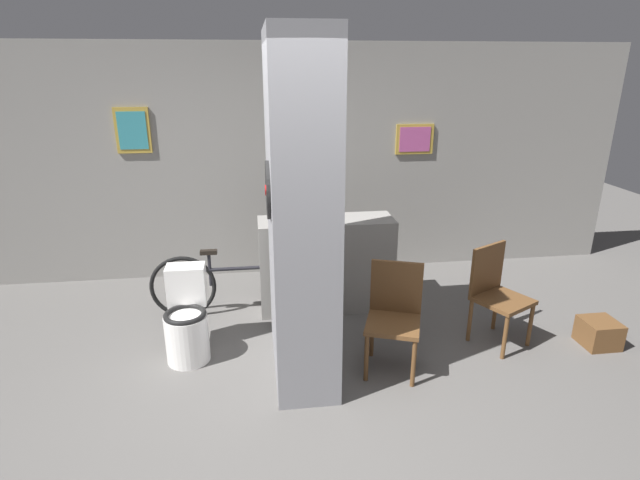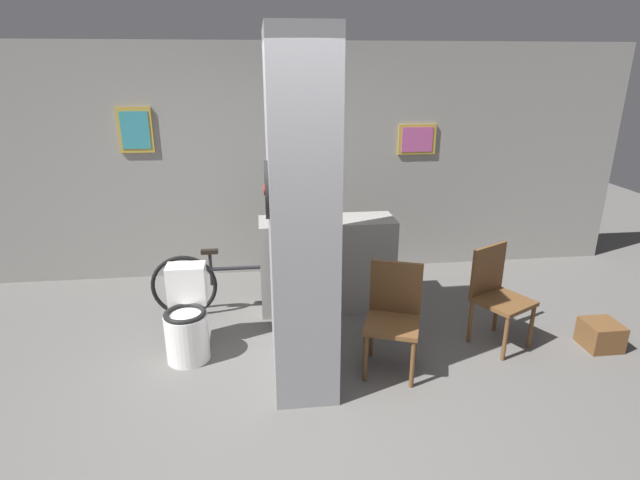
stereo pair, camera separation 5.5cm
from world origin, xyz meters
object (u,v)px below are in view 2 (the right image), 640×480
toilet (187,321)px  bicycle (240,282)px  chair_by_doorway (497,292)px  bottle_tall (317,205)px  chair_near_pillar (394,313)px

toilet → bicycle: bearing=60.2°
chair_by_doorway → bottle_tall: size_ratio=2.60×
chair_near_pillar → chair_by_doorway: size_ratio=1.00×
chair_near_pillar → toilet: bearing=-172.3°
toilet → chair_near_pillar: chair_near_pillar is taller
toilet → chair_by_doorway: bearing=-1.9°
chair_near_pillar → bottle_tall: 1.42m
bicycle → bottle_tall: (0.78, 0.11, 0.73)m
chair_near_pillar → bottle_tall: (-0.48, 1.21, 0.58)m
bicycle → bottle_tall: size_ratio=5.05×
chair_by_doorway → toilet: bearing=150.4°
bicycle → toilet: bearing=-119.8°
chair_near_pillar → bicycle: chair_near_pillar is taller
bicycle → bottle_tall: bottle_tall is taller
toilet → chair_near_pillar: size_ratio=0.86×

